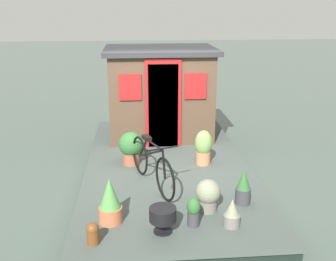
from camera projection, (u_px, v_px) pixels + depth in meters
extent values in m
plane|color=#47564C|center=(167.00, 182.00, 7.49)|extent=(60.00, 60.00, 0.00)
cube|color=#424C47|center=(167.00, 165.00, 7.39)|extent=(5.70, 2.94, 0.06)
cube|color=black|center=(167.00, 174.00, 7.45)|extent=(5.59, 2.88, 0.32)
cube|color=#4C3828|center=(160.00, 94.00, 8.76)|extent=(1.62, 2.16, 1.83)
cube|color=#28282B|center=(160.00, 50.00, 8.47)|extent=(1.82, 2.36, 0.10)
cube|color=maroon|center=(163.00, 106.00, 8.00)|extent=(0.04, 0.60, 1.70)
cube|color=maroon|center=(163.00, 104.00, 7.98)|extent=(0.03, 0.72, 1.80)
cube|color=maroon|center=(196.00, 86.00, 7.93)|extent=(0.03, 0.44, 0.52)
cube|color=maroon|center=(130.00, 87.00, 7.82)|extent=(0.03, 0.44, 0.52)
torus|color=black|center=(165.00, 179.00, 5.91)|extent=(0.64, 0.26, 0.67)
torus|color=black|center=(140.00, 156.00, 6.83)|extent=(0.64, 0.26, 0.67)
cylinder|color=black|center=(150.00, 153.00, 6.34)|extent=(0.94, 0.37, 0.46)
cylinder|color=black|center=(154.00, 145.00, 6.14)|extent=(0.61, 0.24, 0.06)
cylinder|color=black|center=(143.00, 148.00, 6.62)|extent=(0.36, 0.16, 0.42)
cylinder|color=black|center=(164.00, 165.00, 5.88)|extent=(0.13, 0.07, 0.43)
cube|color=black|center=(147.00, 138.00, 6.41)|extent=(0.22, 0.16, 0.06)
cylinder|color=black|center=(163.00, 148.00, 5.85)|extent=(0.19, 0.48, 0.02)
cylinder|color=#935138|center=(131.00, 158.00, 7.32)|extent=(0.30, 0.30, 0.23)
sphere|color=#2D602D|center=(131.00, 144.00, 7.24)|extent=(0.45, 0.45, 0.45)
cylinder|color=#C6754C|center=(203.00, 158.00, 7.32)|extent=(0.26, 0.26, 0.24)
ellipsoid|color=#70934C|center=(204.00, 143.00, 7.23)|extent=(0.32, 0.32, 0.47)
cylinder|color=slate|center=(232.00, 220.00, 5.28)|extent=(0.22, 0.22, 0.16)
cone|color=gray|center=(232.00, 207.00, 5.22)|extent=(0.20, 0.20, 0.23)
cylinder|color=#38383D|center=(243.00, 196.00, 5.87)|extent=(0.23, 0.23, 0.24)
cone|color=#2D602D|center=(244.00, 179.00, 5.78)|extent=(0.21, 0.21, 0.31)
cylinder|color=#38383D|center=(193.00, 219.00, 5.29)|extent=(0.16, 0.16, 0.20)
ellipsoid|color=#2D602D|center=(194.00, 206.00, 5.23)|extent=(0.18, 0.18, 0.24)
cylinder|color=#B2603D|center=(111.00, 214.00, 5.37)|extent=(0.32, 0.32, 0.22)
cone|color=#4C8942|center=(110.00, 193.00, 5.28)|extent=(0.29, 0.29, 0.42)
cylinder|color=slate|center=(208.00, 205.00, 5.68)|extent=(0.26, 0.26, 0.17)
sphere|color=gray|center=(208.00, 192.00, 5.61)|extent=(0.36, 0.36, 0.36)
cylinder|color=black|center=(163.00, 214.00, 5.09)|extent=(0.35, 0.35, 0.18)
cylinder|color=black|center=(163.00, 226.00, 5.14)|extent=(0.04, 0.04, 0.17)
cylinder|color=black|center=(163.00, 231.00, 5.16)|extent=(0.25, 0.25, 0.02)
cylinder|color=brown|center=(93.00, 236.00, 4.88)|extent=(0.15, 0.15, 0.21)
sphere|color=brown|center=(93.00, 229.00, 4.85)|extent=(0.16, 0.16, 0.16)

